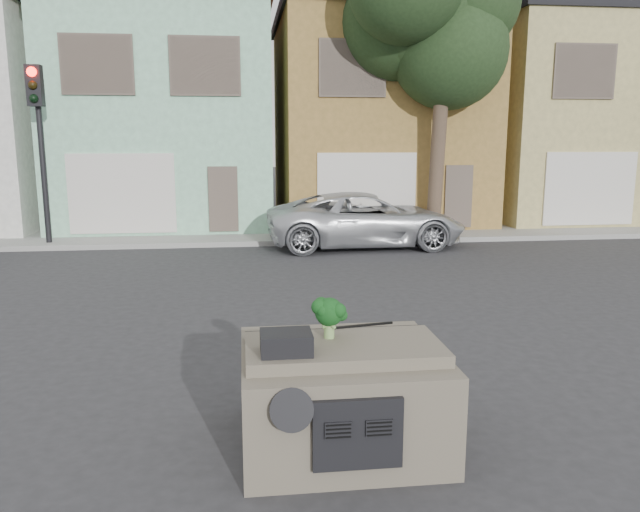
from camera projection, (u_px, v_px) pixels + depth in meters
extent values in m
plane|color=#303033|center=(310.00, 347.00, 9.37)|extent=(120.00, 120.00, 0.00)
cube|color=gray|center=(274.00, 236.00, 19.60)|extent=(40.00, 3.00, 0.15)
cube|color=#93D1AB|center=(169.00, 119.00, 22.38)|extent=(7.20, 8.20, 7.55)
cube|color=olive|center=(374.00, 120.00, 23.29)|extent=(7.20, 8.20, 7.55)
cube|color=tan|center=(563.00, 120.00, 24.21)|extent=(7.20, 8.20, 7.55)
imported|color=silver|center=(365.00, 247.00, 18.07)|extent=(5.72, 2.74, 1.57)
cube|color=black|center=(41.00, 158.00, 17.37)|extent=(0.40, 0.40, 5.10)
cube|color=#1F3419|center=(439.00, 99.00, 18.74)|extent=(4.40, 4.00, 8.50)
cube|color=#655D4E|center=(341.00, 391.00, 6.34)|extent=(2.00, 1.80, 1.12)
cube|color=black|center=(286.00, 343.00, 5.81)|extent=(0.48, 0.38, 0.20)
cube|color=black|center=(362.00, 325.00, 6.64)|extent=(0.69, 0.15, 0.02)
cube|color=#0F3712|center=(329.00, 318.00, 6.23)|extent=(0.37, 0.37, 0.42)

